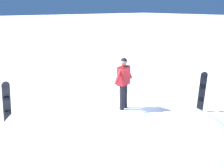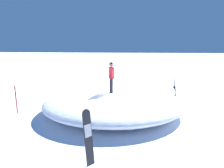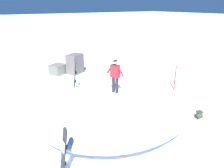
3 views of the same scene
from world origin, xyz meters
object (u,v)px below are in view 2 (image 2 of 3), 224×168
Objects in this scene: backpack_near at (75,96)px; trail_marker_pole at (16,99)px; snowboard_primary_upright at (88,136)px; backpack_far at (134,90)px; snowboarder_standing at (111,75)px; snowboard_secondary_upright at (175,90)px.

backpack_near is 3.90m from trail_marker_pole.
snowboard_primary_upright is 7.57m from backpack_near.
trail_marker_pole is at bearing 131.35° from backpack_far.
snowboarder_standing is 3.09× the size of backpack_near.
backpack_far reaches higher than backpack_near.
snowboard_primary_upright is at bearing 173.76° from backpack_far.
backpack_near is (2.57, 3.07, -1.93)m from snowboarder_standing.
snowboard_secondary_upright reaches higher than trail_marker_pole.
trail_marker_pole reaches higher than backpack_near.
backpack_near is at bearing 88.86° from snowboard_secondary_upright.
snowboard_secondary_upright reaches higher than backpack_far.
backpack_far is (2.26, 2.63, -0.65)m from snowboard_secondary_upright.
snowboard_primary_upright is at bearing -179.58° from snowboarder_standing.
snowboarder_standing reaches higher than snowboard_secondary_upright.
snowboarder_standing is 3.09× the size of backpack_far.
snowboard_secondary_upright is at bearing -70.32° from trail_marker_pole.
backpack_near is at bearing 24.30° from snowboard_primary_upright.
snowboard_primary_upright reaches higher than trail_marker_pole.
snowboard_primary_upright is 6.28m from trail_marker_pole.
snowboarder_standing is 4.44m from backpack_near.
trail_marker_pole is (-5.39, 6.13, 0.58)m from backpack_far.
snowboard_secondary_upright reaches higher than backpack_near.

